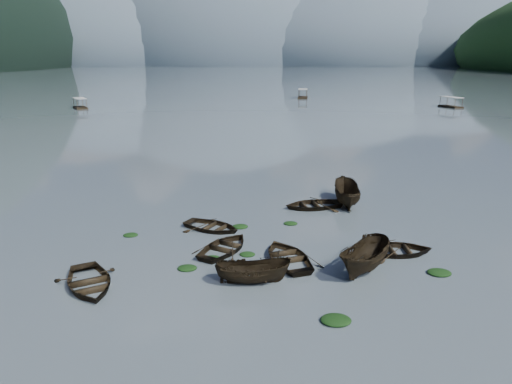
{
  "coord_description": "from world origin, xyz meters",
  "views": [
    {
      "loc": [
        -0.05,
        -18.56,
        10.95
      ],
      "look_at": [
        0.0,
        12.0,
        2.0
      ],
      "focal_mm": 32.0,
      "sensor_mm": 36.0,
      "label": 1
    }
  ],
  "objects_px": {
    "rowboat_0": "(89,287)",
    "pontoon_centre": "(303,98)",
    "rowboat_3": "(288,261)",
    "pontoon_left": "(81,108)"
  },
  "relations": [
    {
      "from": "rowboat_0",
      "to": "pontoon_centre",
      "type": "distance_m",
      "value": 115.7
    },
    {
      "from": "pontoon_left",
      "to": "rowboat_3",
      "type": "bearing_deg",
      "value": -92.33
    },
    {
      "from": "rowboat_3",
      "to": "pontoon_left",
      "type": "height_order",
      "value": "pontoon_left"
    },
    {
      "from": "rowboat_0",
      "to": "pontoon_left",
      "type": "distance_m",
      "value": 91.09
    },
    {
      "from": "rowboat_0",
      "to": "pontoon_centre",
      "type": "bearing_deg",
      "value": 51.6
    },
    {
      "from": "pontoon_left",
      "to": "pontoon_centre",
      "type": "distance_m",
      "value": 60.85
    },
    {
      "from": "rowboat_3",
      "to": "pontoon_centre",
      "type": "height_order",
      "value": "pontoon_centre"
    },
    {
      "from": "pontoon_left",
      "to": "pontoon_centre",
      "type": "relative_size",
      "value": 0.9
    },
    {
      "from": "rowboat_3",
      "to": "pontoon_left",
      "type": "distance_m",
      "value": 92.39
    },
    {
      "from": "rowboat_0",
      "to": "rowboat_3",
      "type": "xyz_separation_m",
      "value": [
        10.15,
        3.05,
        0.0
      ]
    }
  ]
}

